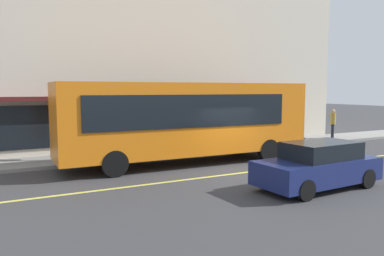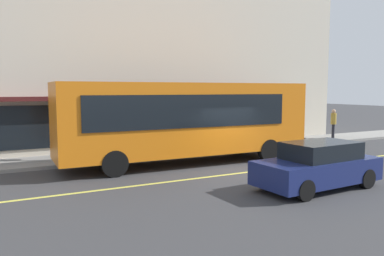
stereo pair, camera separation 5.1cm
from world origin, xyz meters
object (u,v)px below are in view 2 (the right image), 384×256
Objects in this scene: traffic_light at (93,105)px; car_navy at (318,166)px; pedestrian_by_curb at (333,121)px; pedestrian_waiting at (229,128)px; bus at (188,118)px.

traffic_light is 9.78m from car_navy.
pedestrian_by_curb reaches higher than pedestrian_waiting.
car_navy is at bearing -139.97° from pedestrian_by_curb.
pedestrian_by_curb reaches higher than car_navy.
bus is 2.55× the size of car_navy.
bus reaches higher than traffic_light.
pedestrian_by_curb is at bearing 12.07° from bus.
traffic_light reaches higher than pedestrian_waiting.
pedestrian_waiting is at bearing 76.22° from car_navy.
car_navy is at bearing -72.10° from bus.
car_navy is at bearing -103.78° from pedestrian_waiting.
car_navy is 8.77m from pedestrian_waiting.
pedestrian_waiting is at bearing 177.64° from pedestrian_by_curb.
pedestrian_waiting reaches higher than car_navy.
car_navy is (1.85, -5.72, -1.24)m from bus.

